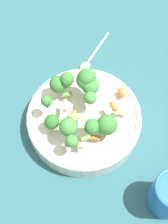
{
  "coord_description": "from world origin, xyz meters",
  "views": [
    {
      "loc": [
        0.2,
        -0.29,
        0.71
      ],
      "look_at": [
        0.0,
        0.0,
        0.07
      ],
      "focal_mm": 50.0,
      "sensor_mm": 36.0,
      "label": 1
    }
  ],
  "objects": [
    {
      "name": "ground_plane",
      "position": [
        0.0,
        0.0,
        0.0
      ],
      "size": [
        3.0,
        3.0,
        0.0
      ],
      "primitive_type": "plane",
      "color": "#2D6066"
    },
    {
      "name": "bowl",
      "position": [
        0.0,
        0.0,
        0.03
      ],
      "size": [
        0.28,
        0.28,
        0.05
      ],
      "color": "silver",
      "rests_on": "ground_plane"
    },
    {
      "name": "pasta_salad",
      "position": [
        -0.01,
        0.0,
        0.1
      ],
      "size": [
        0.2,
        0.22,
        0.09
      ],
      "color": "#8CB766",
      "rests_on": "bowl"
    },
    {
      "name": "spoon",
      "position": [
        -0.1,
        0.18,
        0.01
      ],
      "size": [
        0.03,
        0.16,
        0.01
      ],
      "rotation": [
        0.0,
        0.0,
        11.09
      ],
      "color": "silver",
      "rests_on": "ground_plane"
    }
  ]
}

